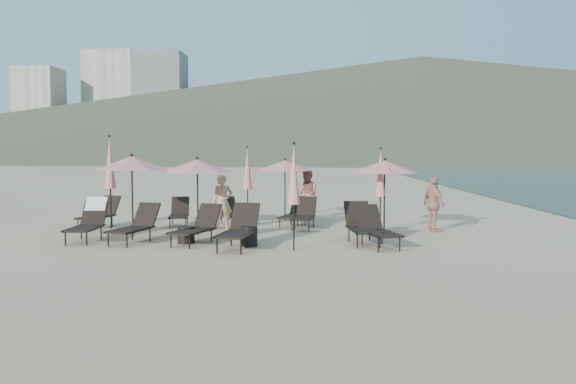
{
  "coord_description": "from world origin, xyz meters",
  "views": [
    {
      "loc": [
        1.0,
        -13.57,
        2.29
      ],
      "look_at": [
        0.21,
        3.5,
        1.1
      ],
      "focal_mm": 35.0,
      "sensor_mm": 36.0,
      "label": 1
    }
  ],
  "objects_px": {
    "lounger_4": "(362,224)",
    "lounger_9": "(304,214)",
    "lounger_3": "(239,228)",
    "lounger_5": "(376,228)",
    "beachgoer_c": "(434,204)",
    "lounger_2": "(197,226)",
    "lounger_8": "(230,212)",
    "beachgoer_a": "(223,202)",
    "umbrella_open_2": "(385,167)",
    "umbrella_closed_2": "(110,163)",
    "lounger_7": "(179,213)",
    "umbrella_closed_0": "(294,175)",
    "side_table_0": "(186,235)",
    "lounger_1": "(135,225)",
    "umbrella_closed_3": "(248,169)",
    "lounger_6": "(100,213)",
    "lounger_10": "(295,213)",
    "lounger_0": "(89,220)",
    "side_table_1": "(249,236)",
    "umbrella_open_3": "(285,165)",
    "umbrella_closed_1": "(381,173)",
    "umbrella_open_0": "(132,163)",
    "beachgoer_b": "(307,194)"
  },
  "relations": [
    {
      "from": "beachgoer_a",
      "to": "umbrella_closed_2",
      "type": "bearing_deg",
      "value": 164.13
    },
    {
      "from": "lounger_2",
      "to": "lounger_8",
      "type": "bearing_deg",
      "value": 105.55
    },
    {
      "from": "lounger_3",
      "to": "umbrella_closed_2",
      "type": "distance_m",
      "value": 5.65
    },
    {
      "from": "lounger_9",
      "to": "beachgoer_a",
      "type": "xyz_separation_m",
      "value": [
        -2.43,
        -0.5,
        0.4
      ]
    },
    {
      "from": "beachgoer_a",
      "to": "lounger_0",
      "type": "bearing_deg",
      "value": -160.44
    },
    {
      "from": "lounger_9",
      "to": "umbrella_closed_3",
      "type": "height_order",
      "value": "umbrella_closed_3"
    },
    {
      "from": "umbrella_open_0",
      "to": "side_table_1",
      "type": "relative_size",
      "value": 4.64
    },
    {
      "from": "lounger_3",
      "to": "lounger_6",
      "type": "xyz_separation_m",
      "value": [
        -4.79,
        3.58,
        -0.05
      ]
    },
    {
      "from": "umbrella_closed_1",
      "to": "side_table_1",
      "type": "bearing_deg",
      "value": -144.51
    },
    {
      "from": "lounger_8",
      "to": "side_table_0",
      "type": "bearing_deg",
      "value": -118.0
    },
    {
      "from": "lounger_7",
      "to": "umbrella_closed_0",
      "type": "bearing_deg",
      "value": -58.89
    },
    {
      "from": "lounger_4",
      "to": "lounger_8",
      "type": "xyz_separation_m",
      "value": [
        -3.9,
        3.47,
        -0.07
      ]
    },
    {
      "from": "lounger_9",
      "to": "beachgoer_a",
      "type": "bearing_deg",
      "value": -160.52
    },
    {
      "from": "lounger_7",
      "to": "beachgoer_c",
      "type": "relative_size",
      "value": 0.98
    },
    {
      "from": "lounger_3",
      "to": "umbrella_closed_1",
      "type": "xyz_separation_m",
      "value": [
        3.7,
        2.76,
        1.23
      ]
    },
    {
      "from": "lounger_5",
      "to": "umbrella_open_3",
      "type": "bearing_deg",
      "value": 99.43
    },
    {
      "from": "lounger_6",
      "to": "umbrella_closed_2",
      "type": "relative_size",
      "value": 0.6
    },
    {
      "from": "lounger_10",
      "to": "lounger_0",
      "type": "bearing_deg",
      "value": -132.02
    },
    {
      "from": "lounger_6",
      "to": "umbrella_open_3",
      "type": "relative_size",
      "value": 0.81
    },
    {
      "from": "lounger_2",
      "to": "lounger_4",
      "type": "relative_size",
      "value": 0.98
    },
    {
      "from": "umbrella_closed_0",
      "to": "side_table_0",
      "type": "height_order",
      "value": "umbrella_closed_0"
    },
    {
      "from": "umbrella_open_3",
      "to": "lounger_8",
      "type": "bearing_deg",
      "value": -142.11
    },
    {
      "from": "beachgoer_a",
      "to": "umbrella_open_2",
      "type": "bearing_deg",
      "value": -17.95
    },
    {
      "from": "lounger_0",
      "to": "lounger_2",
      "type": "height_order",
      "value": "lounger_0"
    },
    {
      "from": "lounger_4",
      "to": "lounger_10",
      "type": "bearing_deg",
      "value": 112.01
    },
    {
      "from": "beachgoer_c",
      "to": "beachgoer_b",
      "type": "bearing_deg",
      "value": 31.29
    },
    {
      "from": "umbrella_closed_0",
      "to": "lounger_1",
      "type": "bearing_deg",
      "value": 165.81
    },
    {
      "from": "lounger_3",
      "to": "lounger_4",
      "type": "height_order",
      "value": "lounger_3"
    },
    {
      "from": "lounger_8",
      "to": "beachgoer_b",
      "type": "height_order",
      "value": "beachgoer_b"
    },
    {
      "from": "lounger_7",
      "to": "side_table_0",
      "type": "distance_m",
      "value": 3.57
    },
    {
      "from": "lounger_3",
      "to": "umbrella_open_2",
      "type": "relative_size",
      "value": 0.87
    },
    {
      "from": "beachgoer_a",
      "to": "beachgoer_b",
      "type": "relative_size",
      "value": 0.95
    },
    {
      "from": "lounger_7",
      "to": "umbrella_closed_2",
      "type": "height_order",
      "value": "umbrella_closed_2"
    },
    {
      "from": "umbrella_closed_1",
      "to": "side_table_1",
      "type": "distance_m",
      "value": 4.53
    },
    {
      "from": "umbrella_closed_0",
      "to": "umbrella_closed_1",
      "type": "distance_m",
      "value": 3.86
    },
    {
      "from": "lounger_4",
      "to": "lounger_9",
      "type": "bearing_deg",
      "value": 111.68
    },
    {
      "from": "lounger_1",
      "to": "side_table_0",
      "type": "distance_m",
      "value": 1.35
    },
    {
      "from": "lounger_5",
      "to": "beachgoer_c",
      "type": "relative_size",
      "value": 1.12
    },
    {
      "from": "umbrella_closed_3",
      "to": "side_table_1",
      "type": "height_order",
      "value": "umbrella_closed_3"
    },
    {
      "from": "umbrella_closed_2",
      "to": "umbrella_closed_3",
      "type": "distance_m",
      "value": 4.4
    },
    {
      "from": "lounger_1",
      "to": "beachgoer_b",
      "type": "height_order",
      "value": "beachgoer_b"
    },
    {
      "from": "lounger_5",
      "to": "umbrella_open_3",
      "type": "xyz_separation_m",
      "value": [
        -2.52,
        5.33,
        1.41
      ]
    },
    {
      "from": "umbrella_closed_3",
      "to": "side_table_0",
      "type": "relative_size",
      "value": 5.73
    },
    {
      "from": "lounger_0",
      "to": "beachgoer_b",
      "type": "xyz_separation_m",
      "value": [
        5.69,
        4.84,
        0.35
      ]
    },
    {
      "from": "umbrella_open_3",
      "to": "umbrella_closed_2",
      "type": "distance_m",
      "value": 5.71
    },
    {
      "from": "lounger_6",
      "to": "side_table_0",
      "type": "bearing_deg",
      "value": -28.83
    },
    {
      "from": "umbrella_closed_2",
      "to": "beachgoer_a",
      "type": "relative_size",
      "value": 1.72
    },
    {
      "from": "lounger_4",
      "to": "umbrella_closed_3",
      "type": "bearing_deg",
      "value": 121.43
    },
    {
      "from": "lounger_1",
      "to": "umbrella_closed_0",
      "type": "height_order",
      "value": "umbrella_closed_0"
    },
    {
      "from": "lounger_5",
      "to": "umbrella_closed_2",
      "type": "height_order",
      "value": "umbrella_closed_2"
    }
  ]
}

